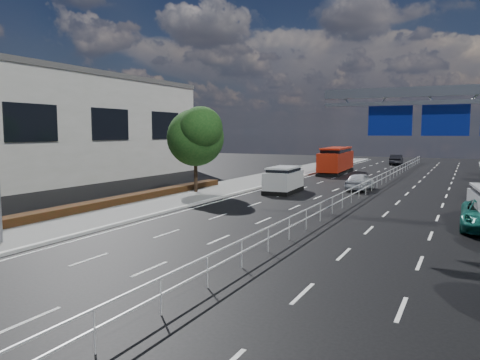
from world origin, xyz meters
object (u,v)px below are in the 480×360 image
at_px(near_car_silver, 360,181).
at_px(near_car_dark, 396,160).
at_px(overhead_gantry, 464,113).
at_px(white_minivan, 284,180).
at_px(red_bus, 336,160).

distance_m(near_car_silver, near_car_dark, 32.38).
height_order(near_car_silver, near_car_dark, near_car_dark).
xyz_separation_m(overhead_gantry, near_car_dark, (-9.33, 48.18, -4.86)).
bearing_deg(overhead_gantry, white_minivan, 138.12).
relative_size(red_bus, near_car_dark, 2.25).
distance_m(red_bus, near_car_dark, 18.30).
distance_m(overhead_gantry, near_car_dark, 49.32).
bearing_deg(near_car_silver, red_bus, -65.37).
height_order(white_minivan, red_bus, red_bus).
height_order(overhead_gantry, near_car_dark, overhead_gantry).
distance_m(white_minivan, red_bus, 18.95).
bearing_deg(red_bus, near_car_dark, 73.15).
xyz_separation_m(white_minivan, near_car_silver, (5.06, 4.36, -0.29)).
bearing_deg(white_minivan, red_bus, 89.28).
distance_m(overhead_gantry, white_minivan, 17.80).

